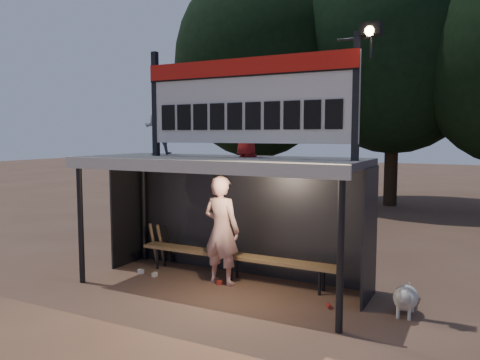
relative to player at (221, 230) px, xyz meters
The scene contains 12 objects.
ground 1.02m from the player, 69.49° to the right, with size 80.00×80.00×0.00m, color brown.
player is the anchor object (origin of this frame).
child_a 2.42m from the player, behind, with size 0.53×0.41×1.08m, color gray.
child_b 1.92m from the player, 14.95° to the left, with size 0.52×0.34×1.07m, color #A21918.
dugout_shelter 0.86m from the player, 24.68° to the left, with size 5.10×2.08×2.32m.
scoreboard_assembly 2.43m from the player, 18.86° to the right, with size 4.10×0.27×1.99m.
bench 0.66m from the player, 77.18° to the left, with size 4.00×0.35×0.48m.
tree_left 11.48m from the player, 111.83° to the left, with size 6.46×6.46×9.27m.
tree_mid 12.47m from the player, 84.55° to the left, with size 7.22×7.22×10.36m.
dog 3.28m from the player, ahead, with size 0.36×0.81×0.49m.
bats 2.00m from the player, 161.41° to the left, with size 0.47×0.32×0.84m.
litter 1.13m from the player, 162.31° to the right, with size 3.98×0.34×0.08m.
Camera 1 is at (4.03, -7.04, 2.71)m, focal length 35.00 mm.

